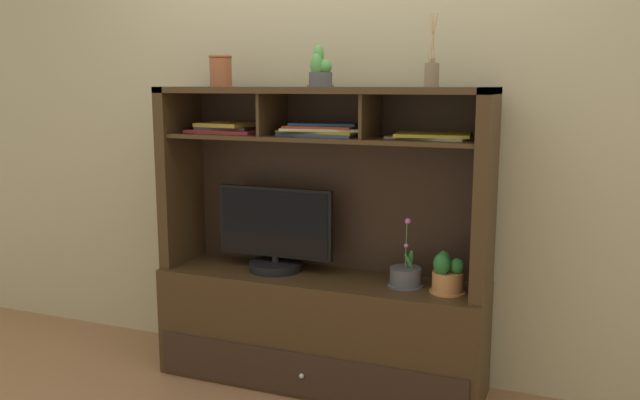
{
  "coord_description": "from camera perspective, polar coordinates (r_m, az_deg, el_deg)",
  "views": [
    {
      "loc": [
        1.16,
        -2.92,
        1.49
      ],
      "look_at": [
        0.0,
        0.0,
        0.94
      ],
      "focal_mm": 36.91,
      "sensor_mm": 36.0,
      "label": 1
    }
  ],
  "objects": [
    {
      "name": "floor_plane",
      "position": [
        3.49,
        0.0,
        -15.53
      ],
      "size": [
        6.0,
        6.0,
        0.02
      ],
      "primitive_type": "cube",
      "color": "#956949",
      "rests_on": "ground"
    },
    {
      "name": "back_wall",
      "position": [
        3.38,
        1.58,
        8.43
      ],
      "size": [
        6.0,
        0.02,
        2.8
      ],
      "primitive_type": "cube",
      "color": "#B8AE8A",
      "rests_on": "ground"
    },
    {
      "name": "media_console",
      "position": [
        3.32,
        0.05,
        -8.36
      ],
      "size": [
        1.63,
        0.47,
        1.48
      ],
      "color": "#3D2A17",
      "rests_on": "ground"
    },
    {
      "name": "tv_monitor",
      "position": [
        3.34,
        -3.92,
        -3.08
      ],
      "size": [
        0.61,
        0.27,
        0.43
      ],
      "color": "black",
      "rests_on": "media_console"
    },
    {
      "name": "potted_orchid",
      "position": [
        3.13,
        7.43,
        -6.6
      ],
      "size": [
        0.17,
        0.17,
        0.32
      ],
      "color": "#4F4D53",
      "rests_on": "media_console"
    },
    {
      "name": "potted_fern",
      "position": [
        3.06,
        10.98,
        -6.56
      ],
      "size": [
        0.16,
        0.16,
        0.19
      ],
      "color": "#BB7B45",
      "rests_on": "media_console"
    },
    {
      "name": "magazine_stack_left",
      "position": [
        3.41,
        -8.03,
        6.19
      ],
      "size": [
        0.4,
        0.28,
        0.05
      ],
      "color": "#A92B39",
      "rests_on": "media_console"
    },
    {
      "name": "magazine_stack_centre",
      "position": [
        3.03,
        9.68,
        5.5
      ],
      "size": [
        0.39,
        0.3,
        0.03
      ],
      "color": "gray",
      "rests_on": "media_console"
    },
    {
      "name": "magazine_stack_right",
      "position": [
        3.18,
        0.21,
        6.11
      ],
      "size": [
        0.43,
        0.3,
        0.06
      ],
      "color": "#355179",
      "rests_on": "media_console"
    },
    {
      "name": "diffuser_bottle",
      "position": [
        3.0,
        9.68,
        10.75
      ],
      "size": [
        0.06,
        0.06,
        0.32
      ],
      "color": "#826A53",
      "rests_on": "media_console"
    },
    {
      "name": "potted_succulent",
      "position": [
        3.15,
        0.02,
        11.08
      ],
      "size": [
        0.13,
        0.13,
        0.19
      ],
      "color": "#4D4C54",
      "rests_on": "media_console"
    },
    {
      "name": "ceramic_vase",
      "position": [
        3.37,
        -8.61,
        11.03
      ],
      "size": [
        0.12,
        0.12,
        0.16
      ],
      "color": "brown",
      "rests_on": "media_console"
    }
  ]
}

